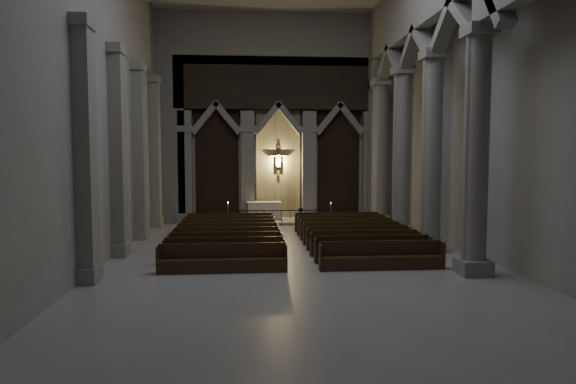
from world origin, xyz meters
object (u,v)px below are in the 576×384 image
object	(u,v)px
candle_stand_left	(228,220)
altar_rail	(282,215)
altar	(264,210)
worshipper	(301,220)
pews	(292,240)
candle_stand_right	(331,218)

from	to	relation	value
candle_stand_left	altar_rail	bearing A→B (deg)	-7.92
altar	worshipper	world-z (taller)	worshipper
altar_rail	worshipper	xyz separation A→B (m)	(0.83, -2.28, 0.02)
altar_rail	pews	xyz separation A→B (m)	(0.00, -6.18, -0.30)
worshipper	candle_stand_left	bearing A→B (deg)	134.46
altar_rail	candle_stand_right	size ratio (longest dim) A/B	3.85
candle_stand_left	candle_stand_right	distance (m)	5.73
altar	candle_stand_left	xyz separation A→B (m)	(-2.01, -1.67, -0.30)
candle_stand_left	worshipper	size ratio (longest dim) A/B	1.04
altar_rail	pews	size ratio (longest dim) A/B	0.48
pews	worshipper	xyz separation A→B (m)	(0.83, 3.91, 0.32)
altar	altar_rail	distance (m)	2.25
candle_stand_left	pews	world-z (taller)	candle_stand_left
altar_rail	pews	distance (m)	6.19
pews	altar_rail	bearing A→B (deg)	90.00
altar_rail	pews	world-z (taller)	pews
candle_stand_left	pews	xyz separation A→B (m)	(2.89, -6.59, -0.04)
altar_rail	worshipper	bearing A→B (deg)	-69.99
altar_rail	candle_stand_left	bearing A→B (deg)	172.08
altar	candle_stand_right	world-z (taller)	candle_stand_right
altar_rail	candle_stand_right	xyz separation A→B (m)	(2.82, 0.82, -0.28)
altar_rail	worshipper	world-z (taller)	worshipper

